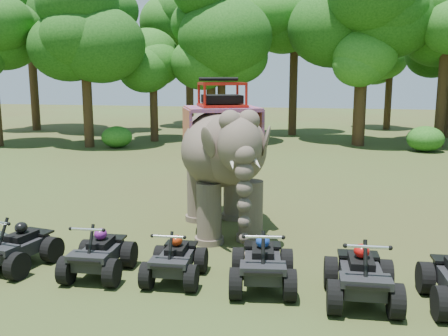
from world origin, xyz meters
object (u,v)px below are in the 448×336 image
at_px(atv_1, 99,248).
at_px(atv_4, 362,268).
at_px(elephant, 223,156).
at_px(atv_0, 17,241).
at_px(atv_3, 263,257).
at_px(atv_2, 175,254).

bearing_deg(atv_1, atv_4, -5.41).
height_order(atv_1, atv_4, atv_4).
height_order(elephant, atv_0, elephant).
xyz_separation_m(elephant, atv_1, (-1.90, -3.65, -1.45)).
bearing_deg(atv_3, atv_0, 172.46).
bearing_deg(atv_3, atv_4, -15.72).
xyz_separation_m(atv_2, atv_4, (3.71, -0.25, 0.09)).
bearing_deg(elephant, atv_4, -70.43).
bearing_deg(atv_3, atv_2, 172.11).
height_order(atv_3, atv_4, atv_4).
xyz_separation_m(elephant, atv_4, (3.47, -3.81, -1.40)).
bearing_deg(atv_1, atv_0, 175.01).
bearing_deg(elephant, atv_3, -88.82).
xyz_separation_m(atv_0, atv_3, (5.44, 0.04, 0.03)).
distance_m(atv_1, atv_2, 1.66).
bearing_deg(atv_3, atv_1, 173.47).
bearing_deg(atv_0, atv_4, 8.22).
xyz_separation_m(atv_3, atv_4, (1.89, -0.26, 0.02)).
relative_size(elephant, atv_3, 2.83).
xyz_separation_m(atv_2, atv_3, (1.82, 0.00, 0.07)).
distance_m(atv_2, atv_3, 1.82).
xyz_separation_m(atv_0, atv_2, (3.62, 0.04, -0.04)).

